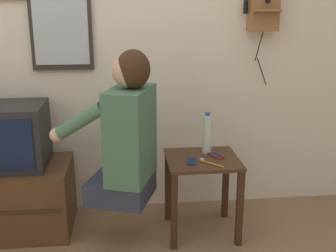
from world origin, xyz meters
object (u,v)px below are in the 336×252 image
object	(u,v)px
television	(10,136)
toothbrush	(210,163)
cell_phone_held	(192,161)
cell_phone_spare	(216,155)
water_bottle	(207,134)
wall_mirror	(60,12)
person	(126,133)
wall_phone_antique	(264,3)

from	to	relation	value
television	toothbrush	world-z (taller)	television
cell_phone_held	cell_phone_spare	bearing A→B (deg)	30.54
cell_phone_held	water_bottle	xyz separation A→B (m)	(0.13, 0.15, 0.13)
cell_phone_spare	television	bearing A→B (deg)	152.99
wall_mirror	toothbrush	world-z (taller)	wall_mirror
cell_phone_held	person	bearing A→B (deg)	-165.85
cell_phone_held	water_bottle	distance (m)	0.23
wall_mirror	water_bottle	bearing A→B (deg)	-18.93
cell_phone_held	wall_phone_antique	bearing A→B (deg)	45.40
wall_mirror	water_bottle	size ratio (longest dim) A/B	2.75
wall_phone_antique	cell_phone_held	world-z (taller)	wall_phone_antique
television	toothbrush	distance (m)	1.31
person	cell_phone_spare	world-z (taller)	person
wall_phone_antique	television	bearing A→B (deg)	-173.26
person	cell_phone_held	size ratio (longest dim) A/B	7.12
cell_phone_held	toothbrush	world-z (taller)	toothbrush
person	water_bottle	distance (m)	0.58
person	wall_mirror	size ratio (longest dim) A/B	1.21
toothbrush	cell_phone_held	bearing A→B (deg)	108.16
cell_phone_spare	toothbrush	size ratio (longest dim) A/B	1.05
person	wall_phone_antique	world-z (taller)	wall_phone_antique
cell_phone_held	toothbrush	bearing A→B (deg)	-19.92
wall_mirror	toothbrush	xyz separation A→B (m)	(0.93, -0.53, -0.90)
wall_mirror	cell_phone_spare	world-z (taller)	wall_mirror
toothbrush	wall_phone_antique	bearing A→B (deg)	3.00
wall_phone_antique	wall_mirror	xyz separation A→B (m)	(-1.38, 0.04, -0.06)
person	wall_phone_antique	bearing A→B (deg)	-43.92
person	cell_phone_held	xyz separation A→B (m)	(0.41, 0.05, -0.21)
person	cell_phone_spare	size ratio (longest dim) A/B	6.78
cell_phone_held	toothbrush	distance (m)	0.12
cell_phone_spare	water_bottle	distance (m)	0.15
cell_phone_held	television	bearing A→B (deg)	176.01
water_bottle	television	bearing A→B (deg)	176.40
person	cell_phone_held	distance (m)	0.46
wall_mirror	toothbrush	bearing A→B (deg)	-29.73
cell_phone_spare	water_bottle	world-z (taller)	water_bottle
wall_phone_antique	wall_mirror	distance (m)	1.38
person	toothbrush	distance (m)	0.56
person	cell_phone_held	world-z (taller)	person
wall_mirror	water_bottle	xyz separation A→B (m)	(0.95, -0.33, -0.78)
person	television	distance (m)	0.81
person	toothbrush	size ratio (longest dim) A/B	7.13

